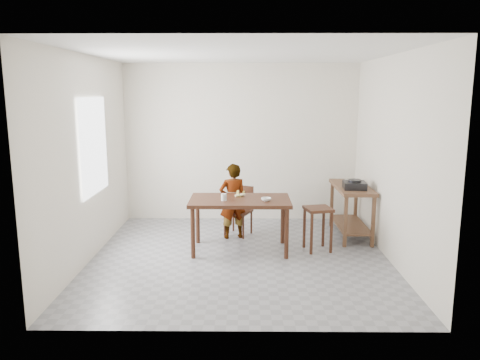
{
  "coord_description": "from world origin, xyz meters",
  "views": [
    {
      "loc": [
        0.06,
        -6.06,
        2.22
      ],
      "look_at": [
        0.0,
        0.4,
        1.0
      ],
      "focal_mm": 35.0,
      "sensor_mm": 36.0,
      "label": 1
    }
  ],
  "objects_px": {
    "prep_counter": "(351,211)",
    "child": "(233,201)",
    "dining_table": "(240,225)",
    "stool": "(318,229)",
    "dining_chair": "(238,211)"
  },
  "relations": [
    {
      "from": "prep_counter",
      "to": "child",
      "type": "xyz_separation_m",
      "value": [
        -1.84,
        -0.12,
        0.18
      ]
    },
    {
      "from": "prep_counter",
      "to": "dining_chair",
      "type": "xyz_separation_m",
      "value": [
        -1.76,
        0.03,
        -0.02
      ]
    },
    {
      "from": "dining_table",
      "to": "child",
      "type": "height_order",
      "value": "child"
    },
    {
      "from": "dining_chair",
      "to": "prep_counter",
      "type": "bearing_deg",
      "value": 22.95
    },
    {
      "from": "prep_counter",
      "to": "dining_chair",
      "type": "bearing_deg",
      "value": 179.05
    },
    {
      "from": "stool",
      "to": "dining_table",
      "type": "bearing_deg",
      "value": -179.06
    },
    {
      "from": "dining_table",
      "to": "stool",
      "type": "bearing_deg",
      "value": 0.94
    },
    {
      "from": "prep_counter",
      "to": "child",
      "type": "relative_size",
      "value": 1.03
    },
    {
      "from": "prep_counter",
      "to": "child",
      "type": "bearing_deg",
      "value": -176.3
    },
    {
      "from": "child",
      "to": "prep_counter",
      "type": "bearing_deg",
      "value": 167.41
    },
    {
      "from": "dining_table",
      "to": "stool",
      "type": "height_order",
      "value": "dining_table"
    },
    {
      "from": "child",
      "to": "stool",
      "type": "xyz_separation_m",
      "value": [
        1.22,
        -0.56,
        -0.27
      ]
    },
    {
      "from": "dining_table",
      "to": "dining_chair",
      "type": "bearing_deg",
      "value": 92.78
    },
    {
      "from": "child",
      "to": "dining_chair",
      "type": "bearing_deg",
      "value": -134.7
    },
    {
      "from": "dining_chair",
      "to": "stool",
      "type": "xyz_separation_m",
      "value": [
        1.14,
        -0.71,
        -0.07
      ]
    }
  ]
}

